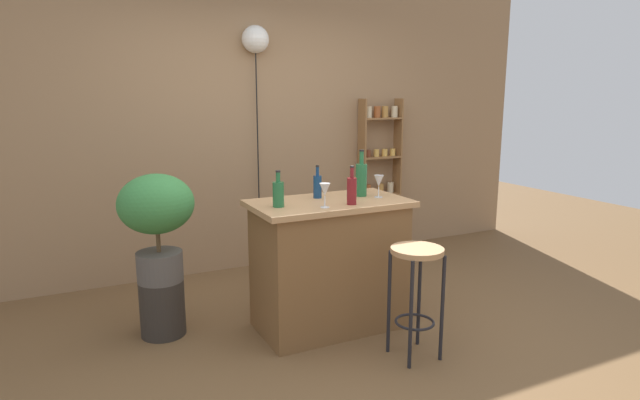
{
  "coord_description": "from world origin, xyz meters",
  "views": [
    {
      "loc": [
        -1.7,
        -2.99,
        1.7
      ],
      "look_at": [
        0.05,
        0.55,
        0.9
      ],
      "focal_mm": 29.99,
      "sensor_mm": 36.0,
      "label": 1
    }
  ],
  "objects_px": {
    "pendant_globe_light": "(255,42)",
    "wine_glass_left": "(325,190)",
    "plant_stool": "(162,307)",
    "bottle_wine_red": "(278,193)",
    "spice_shelf": "(380,171)",
    "bottle_olive_oil": "(361,179)",
    "bottle_vinegar": "(317,186)",
    "bar_stool": "(416,277)",
    "wine_glass_center": "(379,182)",
    "bottle_sauce_amber": "(352,190)",
    "potted_plant": "(157,215)"
  },
  "relations": [
    {
      "from": "bar_stool",
      "to": "bottle_sauce_amber",
      "type": "bearing_deg",
      "value": 113.76
    },
    {
      "from": "plant_stool",
      "to": "bottle_sauce_amber",
      "type": "height_order",
      "value": "bottle_sauce_amber"
    },
    {
      "from": "bottle_olive_oil",
      "to": "bottle_vinegar",
      "type": "relative_size",
      "value": 1.43
    },
    {
      "from": "wine_glass_center",
      "to": "wine_glass_left",
      "type": "bearing_deg",
      "value": -164.49
    },
    {
      "from": "bottle_olive_oil",
      "to": "bar_stool",
      "type": "bearing_deg",
      "value": -90.17
    },
    {
      "from": "bottle_wine_red",
      "to": "bottle_olive_oil",
      "type": "height_order",
      "value": "bottle_olive_oil"
    },
    {
      "from": "bottle_wine_red",
      "to": "pendant_globe_light",
      "type": "distance_m",
      "value": 1.98
    },
    {
      "from": "potted_plant",
      "to": "pendant_globe_light",
      "type": "distance_m",
      "value": 2.07
    },
    {
      "from": "plant_stool",
      "to": "wine_glass_center",
      "type": "relative_size",
      "value": 2.46
    },
    {
      "from": "spice_shelf",
      "to": "bottle_olive_oil",
      "type": "distance_m",
      "value": 1.82
    },
    {
      "from": "spice_shelf",
      "to": "wine_glass_left",
      "type": "relative_size",
      "value": 9.99
    },
    {
      "from": "potted_plant",
      "to": "bottle_sauce_amber",
      "type": "bearing_deg",
      "value": -25.64
    },
    {
      "from": "spice_shelf",
      "to": "bottle_olive_oil",
      "type": "height_order",
      "value": "spice_shelf"
    },
    {
      "from": "bottle_olive_oil",
      "to": "wine_glass_center",
      "type": "relative_size",
      "value": 2.09
    },
    {
      "from": "bottle_wine_red",
      "to": "bottle_sauce_amber",
      "type": "height_order",
      "value": "bottle_sauce_amber"
    },
    {
      "from": "plant_stool",
      "to": "wine_glass_center",
      "type": "bearing_deg",
      "value": -16.62
    },
    {
      "from": "bottle_wine_red",
      "to": "wine_glass_left",
      "type": "distance_m",
      "value": 0.31
    },
    {
      "from": "bar_stool",
      "to": "spice_shelf",
      "type": "bearing_deg",
      "value": 63.12
    },
    {
      "from": "bottle_wine_red",
      "to": "wine_glass_left",
      "type": "xyz_separation_m",
      "value": [
        0.27,
        -0.16,
        0.02
      ]
    },
    {
      "from": "bottle_vinegar",
      "to": "wine_glass_left",
      "type": "xyz_separation_m",
      "value": [
        -0.1,
        -0.32,
        0.03
      ]
    },
    {
      "from": "plant_stool",
      "to": "bottle_vinegar",
      "type": "bearing_deg",
      "value": -14.05
    },
    {
      "from": "potted_plant",
      "to": "wine_glass_left",
      "type": "height_order",
      "value": "potted_plant"
    },
    {
      "from": "potted_plant",
      "to": "pendant_globe_light",
      "type": "xyz_separation_m",
      "value": [
        1.15,
        1.14,
        1.28
      ]
    },
    {
      "from": "plant_stool",
      "to": "wine_glass_left",
      "type": "relative_size",
      "value": 2.46
    },
    {
      "from": "bar_stool",
      "to": "bottle_olive_oil",
      "type": "bearing_deg",
      "value": 89.83
    },
    {
      "from": "bottle_vinegar",
      "to": "pendant_globe_light",
      "type": "distance_m",
      "value": 1.8
    },
    {
      "from": "wine_glass_left",
      "to": "pendant_globe_light",
      "type": "height_order",
      "value": "pendant_globe_light"
    },
    {
      "from": "wine_glass_left",
      "to": "bottle_wine_red",
      "type": "bearing_deg",
      "value": 149.85
    },
    {
      "from": "plant_stool",
      "to": "wine_glass_left",
      "type": "distance_m",
      "value": 1.44
    },
    {
      "from": "wine_glass_left",
      "to": "potted_plant",
      "type": "bearing_deg",
      "value": 149.28
    },
    {
      "from": "bottle_sauce_amber",
      "to": "bar_stool",
      "type": "bearing_deg",
      "value": -66.24
    },
    {
      "from": "bar_stool",
      "to": "plant_stool",
      "type": "height_order",
      "value": "bar_stool"
    },
    {
      "from": "bar_stool",
      "to": "bottle_vinegar",
      "type": "bearing_deg",
      "value": 112.36
    },
    {
      "from": "bottle_vinegar",
      "to": "spice_shelf",
      "type": "bearing_deg",
      "value": 44.18
    },
    {
      "from": "potted_plant",
      "to": "bottle_wine_red",
      "type": "bearing_deg",
      "value": -30.93
    },
    {
      "from": "bottle_sauce_amber",
      "to": "bottle_vinegar",
      "type": "height_order",
      "value": "bottle_sauce_amber"
    },
    {
      "from": "bottle_olive_oil",
      "to": "bottle_sauce_amber",
      "type": "bearing_deg",
      "value": -132.44
    },
    {
      "from": "spice_shelf",
      "to": "wine_glass_center",
      "type": "xyz_separation_m",
      "value": [
        -1.0,
        -1.55,
        0.19
      ]
    },
    {
      "from": "bottle_wine_red",
      "to": "pendant_globe_light",
      "type": "relative_size",
      "value": 0.11
    },
    {
      "from": "bar_stool",
      "to": "bottle_vinegar",
      "type": "distance_m",
      "value": 0.98
    },
    {
      "from": "potted_plant",
      "to": "bottle_olive_oil",
      "type": "xyz_separation_m",
      "value": [
        1.42,
        -0.35,
        0.2
      ]
    },
    {
      "from": "pendant_globe_light",
      "to": "plant_stool",
      "type": "bearing_deg",
      "value": -135.26
    },
    {
      "from": "bottle_vinegar",
      "to": "wine_glass_left",
      "type": "height_order",
      "value": "bottle_vinegar"
    },
    {
      "from": "bottle_vinegar",
      "to": "bar_stool",
      "type": "bearing_deg",
      "value": -67.64
    },
    {
      "from": "bottle_wine_red",
      "to": "wine_glass_center",
      "type": "height_order",
      "value": "bottle_wine_red"
    },
    {
      "from": "pendant_globe_light",
      "to": "wine_glass_left",
      "type": "bearing_deg",
      "value": -95.13
    },
    {
      "from": "plant_stool",
      "to": "wine_glass_left",
      "type": "height_order",
      "value": "wine_glass_left"
    },
    {
      "from": "bottle_vinegar",
      "to": "bottle_wine_red",
      "type": "bearing_deg",
      "value": -156.5
    },
    {
      "from": "potted_plant",
      "to": "bottle_vinegar",
      "type": "distance_m",
      "value": 1.14
    },
    {
      "from": "bottle_olive_oil",
      "to": "bottle_vinegar",
      "type": "xyz_separation_m",
      "value": [
        -0.32,
        0.07,
        -0.04
      ]
    }
  ]
}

